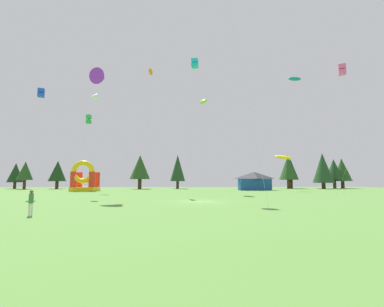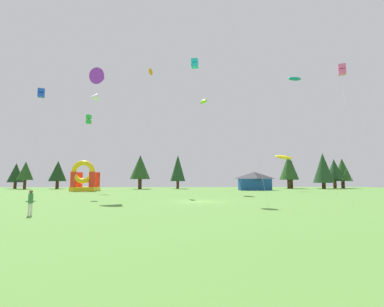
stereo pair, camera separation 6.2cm
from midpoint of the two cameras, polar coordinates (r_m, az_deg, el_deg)
ground_plane at (r=27.34m, az=1.27°, el=-10.32°), size 120.00×120.00×0.00m
kite_orange_parafoil at (r=46.11m, az=-8.96°, el=16.95°), size 0.78×4.63×20.49m
kite_yellow_parafoil at (r=57.61m, az=19.04°, el=-0.76°), size 4.12×2.70×7.73m
kite_purple_delta at (r=37.72m, az=-19.14°, el=15.23°), size 6.83×2.80×16.68m
kite_blue_box at (r=44.43m, az=-29.80°, el=11.25°), size 2.86×5.82×15.23m
kite_lime_parafoil at (r=48.32m, az=2.45°, el=11.12°), size 1.62×4.84×17.19m
kite_cyan_box at (r=33.15m, az=0.55°, el=18.80°), size 1.37×4.42×16.49m
kite_white_delta at (r=57.64m, az=-20.49°, el=11.33°), size 3.50×3.65×19.64m
kite_green_box at (r=37.39m, az=-21.44°, el=6.86°), size 1.13×3.18×10.71m
kite_pink_box at (r=31.50m, az=29.59°, el=15.40°), size 2.05×3.25×13.68m
kite_teal_parafoil at (r=50.22m, az=21.23°, el=14.76°), size 5.36×3.76×20.23m
person_midfield at (r=19.04m, az=-31.46°, el=-8.64°), size 0.27×0.27×1.55m
inflatable_red_slide at (r=58.57m, az=-22.21°, el=-5.23°), size 4.89×4.44×6.21m
festival_tent at (r=60.51m, az=13.28°, el=-5.80°), size 6.76×3.18×4.05m
tree_row_0 at (r=84.00m, az=-33.78°, el=-3.47°), size 3.91×3.91×6.75m
tree_row_1 at (r=77.69m, az=-32.32°, el=-3.18°), size 3.71×3.71×6.88m
tree_row_2 at (r=77.11m, az=-27.01°, el=-3.41°), size 4.37×4.37×7.25m
tree_row_3 at (r=69.25m, az=-11.17°, el=-2.92°), size 5.16×5.16×8.68m
tree_row_4 at (r=70.30m, az=-3.13°, el=-3.16°), size 3.96×3.96×8.95m
tree_row_5 at (r=75.48m, az=19.99°, el=-2.87°), size 4.86×4.86×8.95m
tree_row_6 at (r=77.10m, az=20.52°, el=-3.26°), size 3.82×3.82×7.93m
tree_row_7 at (r=77.14m, az=26.32°, el=-2.81°), size 5.15×5.15×9.32m
tree_row_8 at (r=82.93m, az=28.23°, el=-3.05°), size 4.62×4.62×8.05m
tree_row_9 at (r=84.28m, az=29.57°, el=-3.07°), size 4.92×4.92×8.30m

